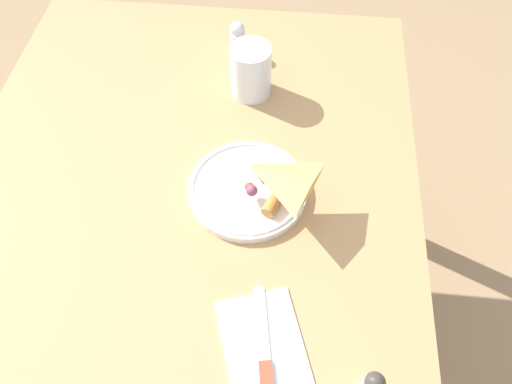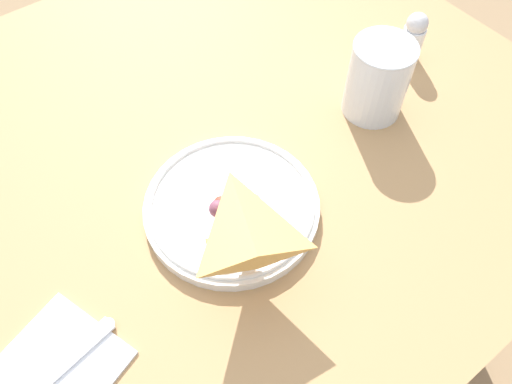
% 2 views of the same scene
% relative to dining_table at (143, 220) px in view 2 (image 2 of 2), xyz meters
% --- Properties ---
extents(ground_plane, '(6.00, 6.00, 0.00)m').
position_rel_dining_table_xyz_m(ground_plane, '(0.00, 0.00, -0.68)').
color(ground_plane, '#997A56').
extents(dining_table, '(1.26, 0.87, 0.78)m').
position_rel_dining_table_xyz_m(dining_table, '(0.00, 0.00, 0.00)').
color(dining_table, '#A87F51').
rests_on(dining_table, ground_plane).
extents(plate_pizza, '(0.22, 0.22, 0.05)m').
position_rel_dining_table_xyz_m(plate_pizza, '(0.08, -0.12, 0.12)').
color(plate_pizza, white).
rests_on(plate_pizza, dining_table).
extents(milk_glass, '(0.09, 0.09, 0.11)m').
position_rel_dining_table_xyz_m(milk_glass, '(0.34, -0.10, 0.15)').
color(milk_glass, white).
rests_on(milk_glass, dining_table).
extents(salt_shaker, '(0.03, 0.03, 0.08)m').
position_rel_dining_table_xyz_m(salt_shaker, '(0.47, -0.06, 0.14)').
color(salt_shaker, white).
rests_on(salt_shaker, dining_table).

